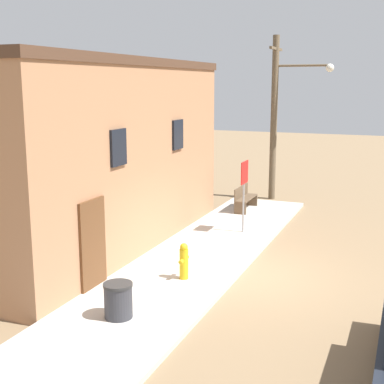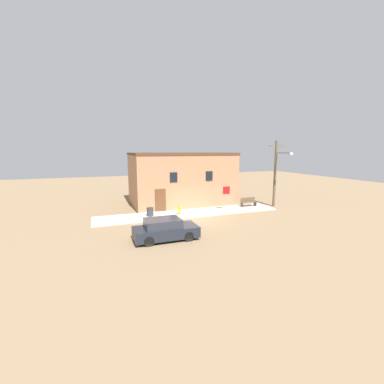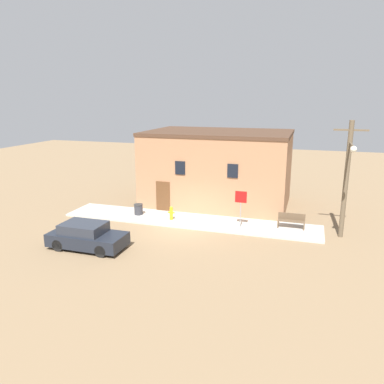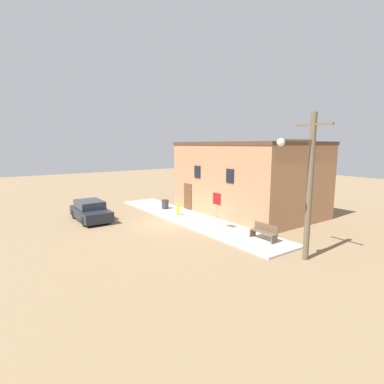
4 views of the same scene
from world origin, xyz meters
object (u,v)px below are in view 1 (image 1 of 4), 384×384
object	(u,v)px
stop_sign	(244,182)
bench	(245,198)
trash_bin	(118,300)
utility_pole	(278,112)
fire_hydrant	(184,261)

from	to	relation	value
stop_sign	bench	bearing A→B (deg)	16.04
trash_bin	utility_pole	size ratio (longest dim) A/B	0.11
trash_bin	utility_pole	xyz separation A→B (m)	(12.87, -0.15, 3.13)
stop_sign	trash_bin	distance (m)	7.19
bench	trash_bin	distance (m)	10.06
bench	utility_pole	xyz separation A→B (m)	(2.82, -0.51, 3.06)
trash_bin	bench	bearing A→B (deg)	2.07
bench	fire_hydrant	bearing A→B (deg)	-174.43
fire_hydrant	utility_pole	bearing A→B (deg)	1.24
fire_hydrant	utility_pole	xyz separation A→B (m)	(10.35, 0.22, 3.05)
stop_sign	trash_bin	bearing A→B (deg)	176.00
utility_pole	trash_bin	bearing A→B (deg)	179.34
bench	utility_pole	world-z (taller)	utility_pole
stop_sign	fire_hydrant	bearing A→B (deg)	178.44
utility_pole	fire_hydrant	bearing A→B (deg)	-178.76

